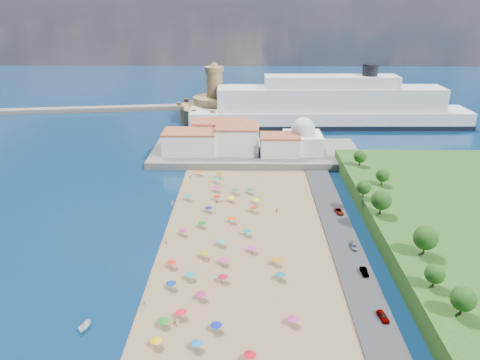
{
  "coord_description": "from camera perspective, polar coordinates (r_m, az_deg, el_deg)",
  "views": [
    {
      "loc": [
        6.39,
        -121.07,
        66.19
      ],
      "look_at": [
        4.0,
        25.0,
        8.0
      ],
      "focal_mm": 35.0,
      "sensor_mm": 36.0,
      "label": 1
    }
  ],
  "objects": [
    {
      "name": "domed_building",
      "position": [
        201.8,
        7.65,
        5.05
      ],
      "size": [
        16.0,
        16.0,
        15.0
      ],
      "color": "silver",
      "rests_on": "terrace"
    },
    {
      "name": "beachgoers",
      "position": [
        136.01,
        -4.23,
        -6.93
      ],
      "size": [
        36.01,
        103.71,
        1.9
      ],
      "color": "tan",
      "rests_on": "beach"
    },
    {
      "name": "fortress",
      "position": [
        266.45,
        -3.08,
        8.78
      ],
      "size": [
        40.0,
        40.0,
        32.4
      ],
      "color": "#9C844E",
      "rests_on": "ground"
    },
    {
      "name": "hillside_trees",
      "position": [
        130.22,
        19.65,
        -5.17
      ],
      "size": [
        13.24,
        111.24,
        7.7
      ],
      "color": "#382314",
      "rests_on": "hillside"
    },
    {
      "name": "cruise_ship",
      "position": [
        256.64,
        10.86,
        8.61
      ],
      "size": [
        150.06,
        25.49,
        32.69
      ],
      "color": "black",
      "rests_on": "ground"
    },
    {
      "name": "terrace",
      "position": [
        204.6,
        1.9,
        3.27
      ],
      "size": [
        90.0,
        36.0,
        3.0
      ],
      "primitive_type": "cube",
      "color": "#59544C",
      "rests_on": "ground"
    },
    {
      "name": "jetty",
      "position": [
        238.82,
        -3.53,
        5.89
      ],
      "size": [
        18.0,
        70.0,
        2.4
      ],
      "primitive_type": "cube",
      "color": "#59544C",
      "rests_on": "ground"
    },
    {
      "name": "parked_cars",
      "position": [
        131.31,
        14.0,
        -8.6
      ],
      "size": [
        2.74,
        57.16,
        1.39
      ],
      "color": "gray",
      "rests_on": "promenade"
    },
    {
      "name": "beach_parasols",
      "position": [
        127.61,
        -2.64,
        -8.43
      ],
      "size": [
        33.45,
        116.38,
        2.2
      ],
      "color": "gray",
      "rests_on": "beach"
    },
    {
      "name": "breakwater",
      "position": [
        304.75,
        -21.76,
        7.89
      ],
      "size": [
        199.03,
        34.77,
        2.6
      ],
      "primitive_type": "cube",
      "rotation": [
        0.0,
        0.0,
        0.14
      ],
      "color": "#59544C",
      "rests_on": "ground"
    },
    {
      "name": "ground",
      "position": [
        138.13,
        -1.84,
        -6.93
      ],
      "size": [
        700.0,
        700.0,
        0.0
      ],
      "primitive_type": "plane",
      "color": "#071938",
      "rests_on": "ground"
    },
    {
      "name": "waterfront_buildings",
      "position": [
        203.48,
        -1.77,
        5.05
      ],
      "size": [
        57.0,
        29.0,
        11.0
      ],
      "color": "silver",
      "rests_on": "terrace"
    }
  ]
}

